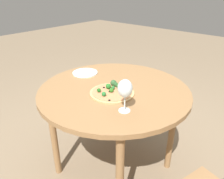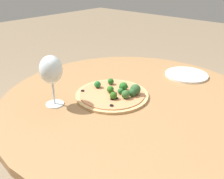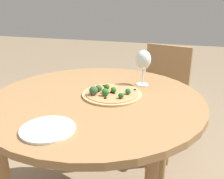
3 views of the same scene
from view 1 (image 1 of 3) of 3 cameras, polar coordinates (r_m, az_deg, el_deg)
ground_plane at (r=2.00m, az=0.45°, el=-19.95°), size 12.00×12.00×0.00m
dining_table at (r=1.58m, az=0.53°, el=-2.36°), size 1.06×1.06×0.77m
pizza at (r=1.47m, az=0.01°, el=-0.48°), size 0.30×0.30×0.06m
wine_glass at (r=1.21m, az=3.43°, el=0.09°), size 0.09×0.09×0.20m
plate_near at (r=1.81m, az=-7.04°, el=4.36°), size 0.21×0.21×0.01m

